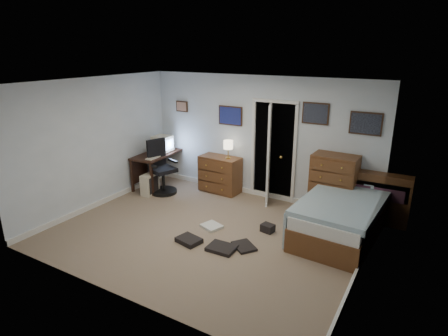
# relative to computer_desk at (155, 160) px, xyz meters

# --- Properties ---
(floor) EXTENTS (5.00, 4.00, 0.02)m
(floor) POSITION_rel_computer_desk_xyz_m (2.29, -1.42, -0.59)
(floor) COLOR gray
(floor) RESTS_ON ground
(computer_desk) EXTENTS (0.69, 1.35, 0.76)m
(computer_desk) POSITION_rel_computer_desk_xyz_m (0.00, 0.00, 0.00)
(computer_desk) COLOR black
(computer_desk) RESTS_ON floor
(crt_monitor) EXTENTS (0.41, 0.39, 0.36)m
(crt_monitor) POSITION_rel_computer_desk_xyz_m (0.11, 0.16, 0.36)
(crt_monitor) COLOR beige
(crt_monitor) RESTS_ON computer_desk
(keyboard) EXTENTS (0.18, 0.41, 0.02)m
(keyboard) POSITION_rel_computer_desk_xyz_m (0.27, -0.34, 0.19)
(keyboard) COLOR beige
(keyboard) RESTS_ON computer_desk
(pc_tower) EXTENTS (0.23, 0.44, 0.45)m
(pc_tower) POSITION_rel_computer_desk_xyz_m (0.29, -0.54, -0.36)
(pc_tower) COLOR beige
(pc_tower) RESTS_ON floor
(office_chair) EXTENTS (0.71, 0.71, 1.15)m
(office_chair) POSITION_rel_computer_desk_xyz_m (0.44, -0.32, -0.14)
(office_chair) COLOR black
(office_chair) RESTS_ON floor
(media_stack) EXTENTS (0.16, 0.16, 0.77)m
(media_stack) POSITION_rel_computer_desk_xyz_m (-0.03, -0.07, -0.20)
(media_stack) COLOR maroon
(media_stack) RESTS_ON floor
(low_dresser) EXTENTS (0.91, 0.49, 0.78)m
(low_dresser) POSITION_rel_computer_desk_xyz_m (1.50, 0.36, -0.19)
(low_dresser) COLOR brown
(low_dresser) RESTS_ON floor
(table_lamp) EXTENTS (0.21, 0.21, 0.38)m
(table_lamp) POSITION_rel_computer_desk_xyz_m (1.70, 0.36, 0.48)
(table_lamp) COLOR gold
(table_lamp) RESTS_ON low_dresser
(doorway) EXTENTS (0.96, 1.12, 2.05)m
(doorway) POSITION_rel_computer_desk_xyz_m (2.64, 0.85, 0.42)
(doorway) COLOR black
(doorway) RESTS_ON floor
(tall_dresser) EXTENTS (0.82, 0.50, 1.18)m
(tall_dresser) POSITION_rel_computer_desk_xyz_m (3.94, 0.33, 0.01)
(tall_dresser) COLOR brown
(tall_dresser) RESTS_ON floor
(headboard_bookcase) EXTENTS (1.03, 0.29, 0.92)m
(headboard_bookcase) POSITION_rel_computer_desk_xyz_m (4.72, 0.44, -0.09)
(headboard_bookcase) COLOR brown
(headboard_bookcase) RESTS_ON floor
(bed) EXTENTS (1.31, 2.28, 0.73)m
(bed) POSITION_rel_computer_desk_xyz_m (4.27, -0.29, -0.24)
(bed) COLOR brown
(bed) RESTS_ON floor
(wall_posters) EXTENTS (4.38, 0.04, 0.60)m
(wall_posters) POSITION_rel_computer_desk_xyz_m (2.86, 0.56, 1.17)
(wall_posters) COLOR #331E11
(wall_posters) RESTS_ON floor
(floor_clutter) EXTENTS (1.30, 1.27, 0.13)m
(floor_clutter) POSITION_rel_computer_desk_xyz_m (2.66, -1.54, -0.55)
(floor_clutter) COLOR black
(floor_clutter) RESTS_ON floor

